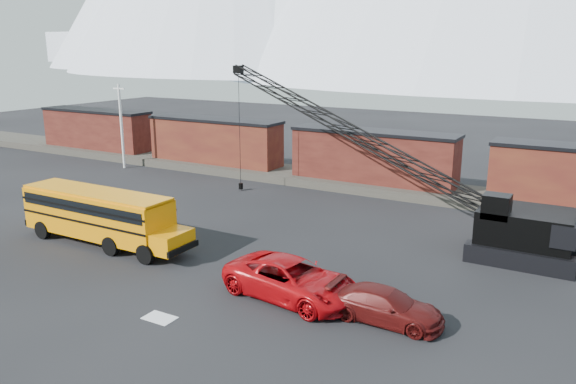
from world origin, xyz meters
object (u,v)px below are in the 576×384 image
crawler_crane (350,131)px  school_bus (102,215)px  red_pickup (292,279)px  maroon_suv (385,306)px

crawler_crane → school_bus: bearing=-130.3°
red_pickup → maroon_suv: size_ratio=1.34×
red_pickup → crawler_crane: (-3.01, 13.20, 4.99)m
school_bus → maroon_suv: (17.95, -0.98, -1.07)m
crawler_crane → red_pickup: bearing=-77.1°
red_pickup → maroon_suv: 4.56m
maroon_suv → crawler_crane: size_ratio=0.20×
crawler_crane → maroon_suv: bearing=-60.2°
school_bus → crawler_crane: bearing=49.7°
school_bus → red_pickup: 13.45m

